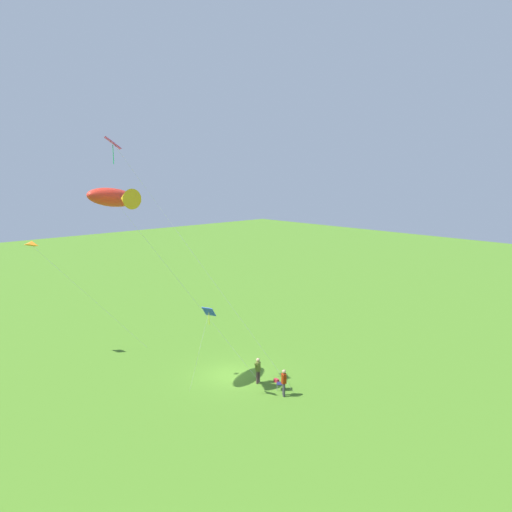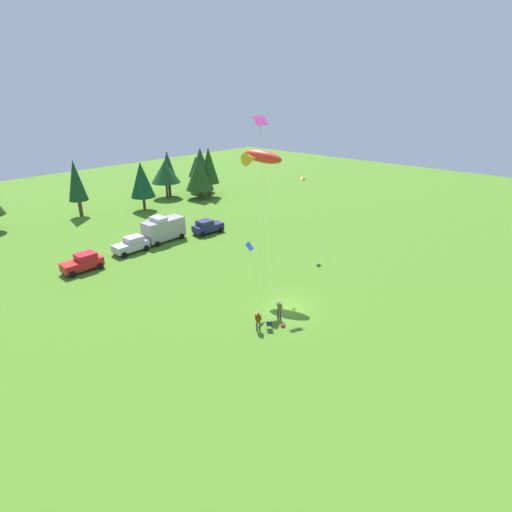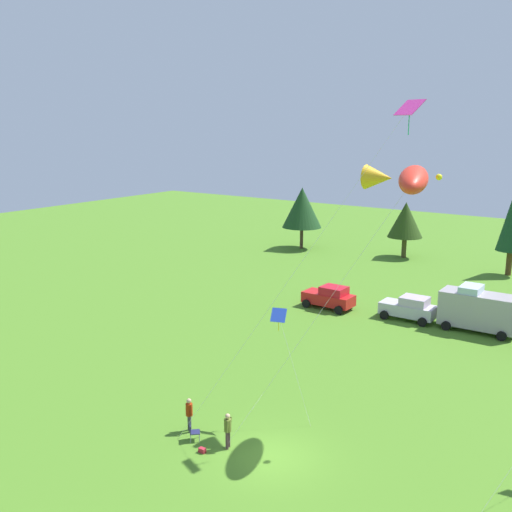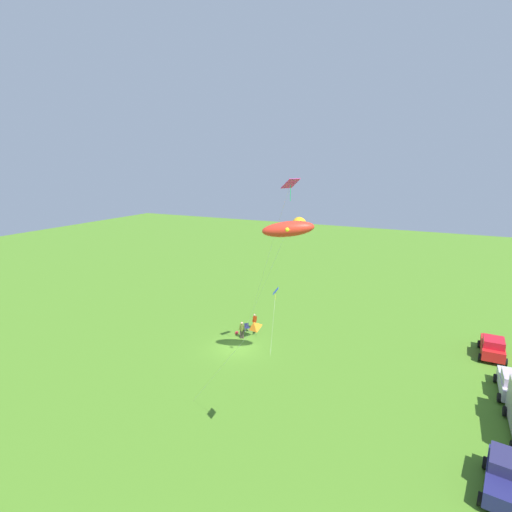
{
  "view_description": "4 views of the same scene",
  "coord_description": "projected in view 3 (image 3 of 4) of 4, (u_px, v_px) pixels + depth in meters",
  "views": [
    {
      "loc": [
        -24.87,
        20.99,
        13.97
      ],
      "look_at": [
        -2.58,
        0.09,
        8.72
      ],
      "focal_mm": 35.0,
      "sensor_mm": 36.0,
      "label": 1
    },
    {
      "loc": [
        -25.35,
        -18.84,
        18.04
      ],
      "look_at": [
        -3.64,
        0.81,
        5.93
      ],
      "focal_mm": 28.0,
      "sensor_mm": 36.0,
      "label": 2
    },
    {
      "loc": [
        13.52,
        -20.61,
        14.86
      ],
      "look_at": [
        -1.98,
        1.55,
        8.88
      ],
      "focal_mm": 42.0,
      "sensor_mm": 36.0,
      "label": 3
    },
    {
      "loc": [
        30.41,
        16.95,
        16.94
      ],
      "look_at": [
        -2.61,
        0.82,
        8.47
      ],
      "focal_mm": 28.0,
      "sensor_mm": 36.0,
      "label": 4
    }
  ],
  "objects": [
    {
      "name": "person_spectator",
      "position": [
        189.0,
        412.0,
        29.37
      ],
      "size": [
        0.55,
        0.48,
        1.74
      ],
      "rotation": [
        0.0,
        0.0,
        0.94
      ],
      "color": "#37353C",
      "rests_on": "ground"
    },
    {
      "name": "kite_large_fish",
      "position": [
        405.0,
        179.0,
        28.0
      ],
      "size": [
        7.04,
        9.15,
        13.14
      ],
      "color": "red",
      "rests_on": "ground"
    },
    {
      "name": "backpack_on_grass",
      "position": [
        202.0,
        450.0,
        27.65
      ],
      "size": [
        0.33,
        0.24,
        0.22
      ],
      "primitive_type": "cube",
      "rotation": [
        0.0,
        0.0,
        3.19
      ],
      "color": "#AE232E",
      "rests_on": "ground"
    },
    {
      "name": "person_kite_flyer",
      "position": [
        228.0,
        428.0,
        27.84
      ],
      "size": [
        0.42,
        0.61,
        1.74
      ],
      "rotation": [
        0.0,
        0.0,
        0.27
      ],
      "color": "#4A3234",
      "rests_on": "ground"
    },
    {
      "name": "car_silver_compact",
      "position": [
        409.0,
        308.0,
        46.22
      ],
      "size": [
        4.21,
        2.22,
        1.89
      ],
      "rotation": [
        0.0,
        0.0,
        0.01
      ],
      "color": "#B7B0BC",
      "rests_on": "ground"
    },
    {
      "name": "kite_diamond_rainbow",
      "position": [
        402.0,
        119.0,
        27.31
      ],
      "size": [
        8.52,
        8.34,
        15.96
      ],
      "color": "#D53093",
      "rests_on": "ground"
    },
    {
      "name": "ground_plane",
      "position": [
        272.0,
        457.0,
        27.27
      ],
      "size": [
        160.0,
        160.0,
        0.0
      ],
      "primitive_type": "plane",
      "color": "#497B21"
    },
    {
      "name": "folding_chair",
      "position": [
        193.0,
        431.0,
        28.64
      ],
      "size": [
        0.68,
        0.68,
        0.82
      ],
      "rotation": [
        0.0,
        0.0,
        0.75
      ],
      "color": "#1F224A",
      "rests_on": "ground"
    },
    {
      "name": "van_motorhome_grey",
      "position": [
        478.0,
        309.0,
        43.59
      ],
      "size": [
        5.42,
        2.65,
        3.34
      ],
      "rotation": [
        0.0,
        0.0,
        3.15
      ],
      "color": "#A2999C",
      "rests_on": "ground"
    },
    {
      "name": "car_red_sedan",
      "position": [
        330.0,
        297.0,
        49.12
      ],
      "size": [
        4.24,
        2.29,
        1.89
      ],
      "rotation": [
        0.0,
        0.0,
        -0.02
      ],
      "color": "red",
      "rests_on": "ground"
    },
    {
      "name": "kite_diamond_blue",
      "position": [
        279.0,
        318.0,
        29.66
      ],
      "size": [
        2.23,
        0.7,
        5.89
      ],
      "color": "blue",
      "rests_on": "ground"
    }
  ]
}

